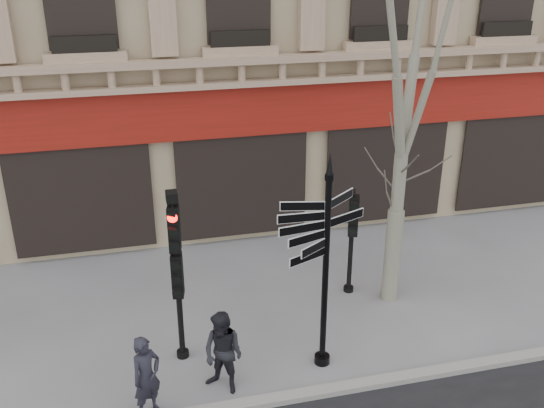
{
  "coord_description": "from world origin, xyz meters",
  "views": [
    {
      "loc": [
        -2.75,
        -9.48,
        7.42
      ],
      "look_at": [
        -0.26,
        0.6,
        2.9
      ],
      "focal_mm": 40.0,
      "sensor_mm": 36.0,
      "label": 1
    }
  ],
  "objects": [
    {
      "name": "pedestrian_a",
      "position": [
        -2.84,
        -1.13,
        0.76
      ],
      "size": [
        0.66,
        0.62,
        1.52
      ],
      "primitive_type": "imported",
      "rotation": [
        0.0,
        0.0,
        0.62
      ],
      "color": "black",
      "rests_on": "ground"
    },
    {
      "name": "traffic_signal_main",
      "position": [
        -2.13,
        0.28,
        2.19
      ],
      "size": [
        0.43,
        0.34,
        3.46
      ],
      "rotation": [
        0.0,
        0.0,
        -0.19
      ],
      "color": "black",
      "rests_on": "ground"
    },
    {
      "name": "pedestrian_b",
      "position": [
        -1.5,
        -0.85,
        0.79
      ],
      "size": [
        0.97,
        0.97,
        1.59
      ],
      "primitive_type": "imported",
      "rotation": [
        0.0,
        0.0,
        -0.75
      ],
      "color": "black",
      "rests_on": "ground"
    },
    {
      "name": "plane_tree",
      "position": [
        2.62,
        1.25,
        5.89
      ],
      "size": [
        3.16,
        3.16,
        8.39
      ],
      "color": "gray",
      "rests_on": "ground"
    },
    {
      "name": "kerb",
      "position": [
        0.0,
        -1.4,
        0.06
      ],
      "size": [
        80.0,
        0.25,
        0.12
      ],
      "primitive_type": "cube",
      "color": "gray",
      "rests_on": "ground"
    },
    {
      "name": "ground",
      "position": [
        0.0,
        0.0,
        0.0
      ],
      "size": [
        80.0,
        80.0,
        0.0
      ],
      "primitive_type": "plane",
      "color": "slate",
      "rests_on": "ground"
    },
    {
      "name": "fingerpost",
      "position": [
        0.44,
        -0.55,
        2.84
      ],
      "size": [
        2.12,
        2.12,
        4.23
      ],
      "rotation": [
        0.0,
        0.0,
        0.22
      ],
      "color": "black",
      "rests_on": "ground"
    },
    {
      "name": "traffic_signal_secondary",
      "position": [
        1.85,
        1.77,
        1.66
      ],
      "size": [
        0.47,
        0.41,
        2.38
      ],
      "rotation": [
        0.0,
        0.0,
        -0.35
      ],
      "color": "black",
      "rests_on": "ground"
    }
  ]
}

